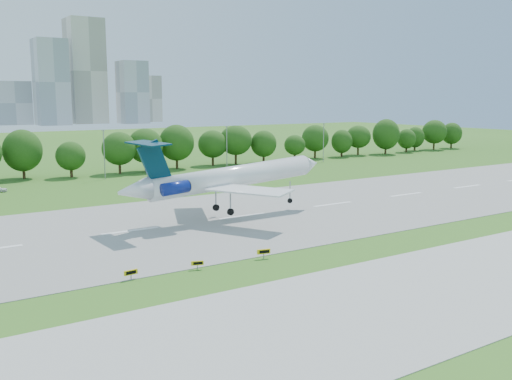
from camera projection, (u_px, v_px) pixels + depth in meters
The scene contains 10 objects.
ground at pixel (209, 273), 65.72m from camera, with size 600.00×600.00×0.00m, color #2D5B18.
runway at pixel (131, 231), 86.41m from camera, with size 400.00×45.00×0.08m, color gray.
taxiway at pixel (305, 325), 50.82m from camera, with size 400.00×23.00×0.08m, color #ADADA8.
tree_line at pixel (32, 154), 140.87m from camera, with size 288.40×8.40×10.40m.
light_poles at pixel (30, 158), 131.23m from camera, with size 175.90×0.25×12.19m.
skyline at pixel (82, 84), 437.99m from camera, with size 127.00×52.00×80.00m.
airliner at pixel (223, 178), 93.94m from camera, with size 39.16×28.48×12.81m.
taxi_sign_left at pixel (131, 273), 63.30m from camera, with size 1.62×0.34×1.13m.
taxi_sign_centre at pixel (197, 263), 67.09m from camera, with size 1.45×0.64×1.04m.
taxi_sign_right at pixel (264, 252), 71.57m from camera, with size 1.75×0.61×1.23m.
Camera 1 is at (-29.96, -56.05, 20.05)m, focal length 40.00 mm.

